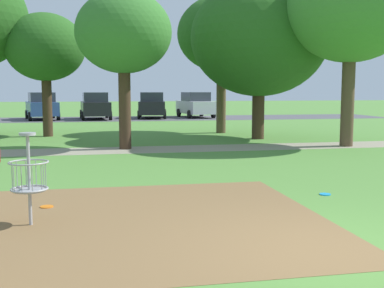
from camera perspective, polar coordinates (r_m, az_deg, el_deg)
ground_plane at (r=6.32m, az=17.03°, el=-12.42°), size 160.00×160.00×0.00m
dirt_tee_pad at (r=7.59m, az=-6.42°, el=-8.94°), size 5.81×5.29×0.01m
disc_golf_basket at (r=7.53m, az=-19.22°, el=-3.53°), size 0.98×0.58×1.39m
frisbee_mid_grass at (r=8.71m, az=-16.86°, el=-7.14°), size 0.22×0.22×0.02m
frisbee_far_left at (r=9.65m, az=15.52°, el=-5.77°), size 0.21×0.21×0.02m
tree_near_right at (r=20.05m, az=7.99°, el=12.37°), size 5.57×5.57×6.48m
tree_mid_left at (r=22.73m, az=3.53°, el=12.85°), size 4.10×4.10×6.32m
tree_far_left at (r=21.80m, az=-17.02°, el=10.86°), size 3.39×3.39×5.27m
tree_far_center at (r=16.61m, az=-8.12°, el=12.87°), size 3.23×3.23×5.30m
tree_far_right at (r=18.28m, az=18.35°, el=15.06°), size 4.49×4.49×6.79m
parking_lot_strip at (r=34.09m, az=-6.23°, el=3.03°), size 36.00×6.00×0.01m
parked_car_leftmost at (r=34.29m, az=-17.39°, el=4.33°), size 2.64×4.48×1.84m
parked_car_center_left at (r=33.76m, az=-11.41°, el=4.47°), size 2.21×4.32×1.84m
parked_car_center_right at (r=34.65m, az=-4.76°, el=4.62°), size 2.37×4.39×1.84m
parked_car_rightmost at (r=35.32m, az=0.43°, el=4.68°), size 2.37×4.39×1.84m
gravel_path at (r=16.49m, az=-0.97°, el=-0.56°), size 40.00×1.90×0.00m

